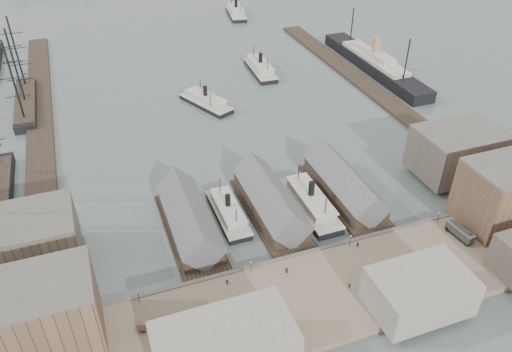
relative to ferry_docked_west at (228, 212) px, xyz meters
name	(u,v)px	position (x,y,z in m)	size (l,w,h in m)	color
ground	(291,248)	(13.00, -19.74, -2.16)	(900.00, 900.00, 0.00)	#515D5B
quay	(322,294)	(13.00, -39.74, -1.16)	(180.00, 30.00, 2.00)	#7E6B54
seawall	(299,257)	(13.00, -24.94, -1.01)	(180.00, 1.20, 2.30)	#59544C
west_wharf	(40,128)	(-55.00, 80.26, -1.36)	(10.00, 220.00, 1.60)	#2D231C
east_wharf	(367,86)	(91.00, 70.26, -1.36)	(10.00, 180.00, 1.60)	#2D231C
ferry_shed_west	(189,220)	(-13.00, -2.87, 2.48)	(14.00, 42.00, 12.60)	#2D231C
ferry_shed_center	(270,202)	(13.00, -2.87, 2.48)	(14.00, 42.00, 12.60)	#2D231C
ferry_shed_east	(344,185)	(39.00, -2.87, 2.48)	(14.00, 42.00, 12.60)	#2D231C
warehouse_west_front	(24,321)	(-57.00, -31.74, 8.84)	(32.00, 18.00, 18.00)	brown
warehouse_west_back	(28,241)	(-57.00, -1.74, 6.84)	(26.00, 20.00, 14.00)	#60564C
warehouse_east_back	(457,152)	(81.00, -4.74, 7.34)	(28.00, 20.00, 15.00)	#60564C
street_bldg_center	(419,291)	(33.00, -51.74, 4.84)	(24.00, 16.00, 10.00)	gray
street_bldg_west	(225,349)	(-17.00, -51.74, 5.84)	(30.00, 16.00, 12.00)	gray
lamp_post_far_w	(138,294)	(-32.00, -26.74, 2.55)	(0.44, 0.44, 3.92)	black
lamp_post_near_w	(251,265)	(-2.00, -26.74, 2.55)	(0.44, 0.44, 3.92)	black
lamp_post_near_e	(350,239)	(28.00, -26.74, 2.55)	(0.44, 0.44, 3.92)	black
lamp_post_far_e	(439,216)	(58.00, -26.74, 2.55)	(0.44, 0.44, 3.92)	black
ferry_docked_west	(228,212)	(0.00, 0.00, 0.00)	(7.74, 25.80, 9.22)	black
ferry_docked_east	(310,202)	(26.00, -4.82, 0.38)	(9.10, 30.33, 10.83)	black
ferry_open_near	(206,101)	(14.11, 77.36, 0.19)	(19.24, 29.05, 10.02)	black
ferry_open_mid	(260,68)	(49.75, 103.75, 0.38)	(10.80, 30.83, 10.85)	black
ferry_open_far	(236,12)	(67.98, 197.60, 0.48)	(14.24, 32.58, 11.25)	black
sailing_ship_mid	(26,102)	(-60.35, 102.92, 0.36)	(8.58, 49.55, 35.26)	black
ocean_steamer	(374,63)	(105.00, 87.07, 1.52)	(11.72, 85.63, 17.13)	black
tram	(460,232)	(59.94, -34.28, 1.58)	(3.53, 9.74, 3.39)	black
horse_cart_left	(148,324)	(-31.25, -35.10, 0.67)	(4.81, 3.24, 1.64)	black
horse_cart_center	(260,298)	(-3.19, -36.87, 0.63)	(4.95, 2.33, 1.54)	black
horse_cart_right	(389,267)	(33.51, -38.63, 0.63)	(4.80, 3.02, 1.55)	black
pedestrian_0	(98,315)	(-42.24, -28.17, 0.73)	(0.65, 0.47, 1.77)	black
pedestrian_1	(168,328)	(-27.06, -37.92, 0.65)	(0.79, 0.62, 1.63)	black
pedestrian_2	(227,282)	(-9.48, -28.89, 0.73)	(1.15, 0.66, 1.78)	black
pedestrian_3	(273,317)	(-2.30, -43.41, 0.65)	(0.94, 0.39, 1.61)	black
pedestrian_4	(287,270)	(6.99, -30.14, 0.74)	(0.88, 0.57, 1.80)	black
pedestrian_5	(349,286)	(20.02, -40.96, 0.70)	(0.63, 0.46, 1.72)	black
pedestrian_6	(357,245)	(29.77, -28.04, 0.74)	(0.87, 0.68, 1.80)	black
pedestrian_7	(421,273)	(40.14, -43.65, 0.74)	(1.17, 0.67, 1.81)	black
pedestrian_8	(446,229)	(58.09, -30.95, 0.63)	(0.93, 0.39, 1.59)	black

